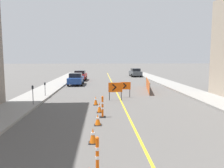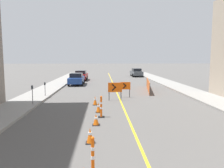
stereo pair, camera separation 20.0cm
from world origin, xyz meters
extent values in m
cube|color=gold|center=(0.00, 26.33, 0.00)|extent=(0.12, 52.66, 0.01)
cube|color=gray|center=(-7.65, 26.33, 0.08)|extent=(2.75, 52.66, 0.17)
cube|color=gray|center=(7.65, 26.33, 0.08)|extent=(2.75, 52.66, 0.17)
cube|color=black|center=(-2.02, 8.71, 0.01)|extent=(0.37, 0.37, 0.03)
cone|color=orange|center=(-2.02, 8.71, 0.34)|extent=(0.29, 0.29, 0.62)
cylinder|color=white|center=(-2.02, 8.71, 0.42)|extent=(0.15, 0.15, 0.10)
cube|color=black|center=(-1.84, 11.17, 0.01)|extent=(0.38, 0.38, 0.03)
cone|color=orange|center=(-1.84, 11.17, 0.32)|extent=(0.31, 0.31, 0.57)
cylinder|color=white|center=(-1.84, 11.17, 0.39)|extent=(0.16, 0.16, 0.09)
cube|color=black|center=(-1.76, 13.89, 0.01)|extent=(0.36, 0.36, 0.03)
cone|color=orange|center=(-1.76, 13.89, 0.35)|extent=(0.29, 0.29, 0.63)
cylinder|color=white|center=(-1.76, 13.89, 0.42)|extent=(0.15, 0.15, 0.10)
cube|color=black|center=(-2.05, 16.21, 0.01)|extent=(0.36, 0.36, 0.03)
cone|color=orange|center=(-2.05, 16.21, 0.36)|extent=(0.29, 0.29, 0.65)
cylinder|color=white|center=(-2.05, 16.21, 0.43)|extent=(0.15, 0.15, 0.10)
cylinder|color=#EF560C|center=(-1.80, 6.31, 0.55)|extent=(0.10, 0.10, 1.04)
cylinder|color=white|center=(-1.80, 6.31, 0.50)|extent=(0.12, 0.12, 0.10)
cylinder|color=white|center=(-1.80, 6.31, 0.78)|extent=(0.12, 0.12, 0.10)
sphere|color=#EF560C|center=(-1.80, 6.31, 1.10)|extent=(0.11, 0.11, 0.11)
cube|color=black|center=(-1.57, 12.73, 0.02)|extent=(0.38, 0.38, 0.04)
cylinder|color=#EF560C|center=(-1.57, 12.73, 0.62)|extent=(0.12, 0.12, 1.16)
cylinder|color=white|center=(-1.57, 12.73, 0.56)|extent=(0.13, 0.13, 0.12)
cylinder|color=white|center=(-1.57, 12.73, 0.87)|extent=(0.13, 0.13, 0.12)
sphere|color=#EF560C|center=(-1.57, 12.73, 1.23)|extent=(0.13, 0.13, 0.13)
cube|color=#EF560C|center=(-0.44, 17.98, 1.10)|extent=(1.18, 0.14, 0.80)
cube|color=black|center=(-0.53, 17.93, 1.22)|extent=(0.37, 0.05, 0.37)
cube|color=black|center=(-0.53, 17.93, 0.99)|extent=(0.37, 0.05, 0.37)
cylinder|color=black|center=(-0.94, 17.98, 0.35)|extent=(0.06, 0.06, 0.71)
cylinder|color=black|center=(0.06, 17.98, 0.35)|extent=(0.06, 0.06, 0.71)
cube|color=#EF560C|center=(0.57, 19.28, 1.07)|extent=(0.91, 0.08, 0.66)
cube|color=black|center=(0.50, 19.23, 1.16)|extent=(0.32, 0.03, 0.32)
cube|color=black|center=(0.50, 19.23, 0.98)|extent=(0.32, 0.03, 0.32)
cylinder|color=black|center=(0.18, 19.28, 0.37)|extent=(0.06, 0.06, 0.74)
cylinder|color=black|center=(0.95, 19.28, 0.37)|extent=(0.06, 0.06, 0.74)
cube|color=#EF560C|center=(3.51, 23.44, 0.60)|extent=(1.18, 6.98, 1.20)
cylinder|color=#262626|center=(2.93, 19.95, 0.60)|extent=(0.05, 0.05, 1.20)
cylinder|color=#262626|center=(4.08, 26.92, 0.60)|extent=(0.05, 0.05, 1.20)
cube|color=navy|center=(-4.92, 28.94, 0.68)|extent=(1.81, 4.30, 0.72)
cube|color=black|center=(-4.92, 28.73, 1.31)|extent=(1.53, 1.94, 0.55)
cylinder|color=black|center=(-5.77, 30.27, 0.32)|extent=(0.22, 0.64, 0.64)
cylinder|color=black|center=(-4.06, 30.27, 0.32)|extent=(0.22, 0.64, 0.64)
cylinder|color=black|center=(-5.77, 27.61, 0.32)|extent=(0.22, 0.64, 0.64)
cylinder|color=black|center=(-4.06, 27.61, 0.32)|extent=(0.22, 0.64, 0.64)
cube|color=maroon|center=(-4.89, 35.01, 0.68)|extent=(1.94, 4.36, 0.72)
cube|color=black|center=(-4.89, 34.79, 1.31)|extent=(1.59, 1.98, 0.55)
cylinder|color=black|center=(-5.75, 36.34, 0.32)|extent=(0.24, 0.65, 0.64)
cylinder|color=black|center=(-4.04, 36.34, 0.32)|extent=(0.24, 0.65, 0.64)
cylinder|color=black|center=(-5.75, 33.68, 0.32)|extent=(0.24, 0.65, 0.64)
cylinder|color=black|center=(-4.04, 33.68, 0.32)|extent=(0.24, 0.65, 0.64)
cube|color=#474C51|center=(5.12, 41.97, 0.68)|extent=(2.03, 4.39, 0.72)
cube|color=black|center=(5.12, 41.76, 1.31)|extent=(1.63, 2.02, 0.55)
cylinder|color=black|center=(4.26, 43.30, 0.32)|extent=(0.25, 0.65, 0.64)
cylinder|color=black|center=(5.97, 43.30, 0.32)|extent=(0.25, 0.65, 0.64)
cylinder|color=black|center=(4.26, 40.64, 0.32)|extent=(0.25, 0.65, 0.64)
cylinder|color=black|center=(5.97, 40.64, 0.32)|extent=(0.25, 0.65, 0.64)
cylinder|color=#4C4C51|center=(-6.62, 15.94, 0.73)|extent=(0.05, 0.05, 1.13)
cube|color=#33383D|center=(-6.62, 15.94, 1.40)|extent=(0.12, 0.10, 0.22)
sphere|color=#33383D|center=(-6.62, 15.94, 1.51)|extent=(0.11, 0.11, 0.11)
cylinder|color=#4C4C51|center=(-6.62, 19.48, 0.65)|extent=(0.05, 0.05, 0.97)
cube|color=#33383D|center=(-6.62, 19.48, 1.25)|extent=(0.12, 0.10, 0.22)
sphere|color=#33383D|center=(-6.62, 19.48, 1.36)|extent=(0.11, 0.11, 0.11)
camera|label=1|loc=(-1.70, -0.05, 3.51)|focal=35.00mm
camera|label=2|loc=(-1.50, -0.06, 3.51)|focal=35.00mm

